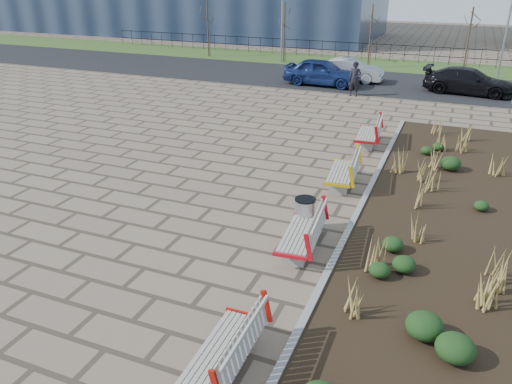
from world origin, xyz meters
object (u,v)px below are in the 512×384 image
at_px(bench_c, 342,170).
at_px(car_black, 469,81).
at_px(pedestrian, 355,79).
at_px(lamp_east, 507,26).
at_px(car_blue, 322,72).
at_px(bench_d, 368,132).
at_px(bench_b, 300,232).
at_px(car_silver, 349,70).
at_px(litter_bin, 305,215).
at_px(lamp_west, 282,18).
at_px(bench_a, 222,347).

height_order(bench_c, car_black, car_black).
bearing_deg(pedestrian, lamp_east, 46.66).
bearing_deg(car_blue, pedestrian, -126.96).
height_order(bench_c, bench_d, same).
height_order(pedestrian, car_black, pedestrian).
relative_size(car_black, lamp_east, 0.77).
distance_m(bench_b, bench_c, 4.24).
height_order(car_silver, lamp_east, lamp_east).
height_order(bench_b, litter_bin, bench_b).
distance_m(bench_b, lamp_west, 25.67).
bearing_deg(bench_d, bench_c, -94.88).
distance_m(bench_b, pedestrian, 16.26).
xyz_separation_m(litter_bin, lamp_west, (-8.81, 22.90, 2.60)).
relative_size(bench_b, litter_bin, 2.40).
bearing_deg(bench_d, car_blue, 110.07).
bearing_deg(bench_a, car_silver, 97.05).
height_order(pedestrian, car_blue, pedestrian).
bearing_deg(bench_b, car_black, 75.02).
distance_m(litter_bin, car_black, 18.22).
bearing_deg(bench_a, car_blue, 100.66).
xyz_separation_m(bench_c, bench_d, (0.00, 4.21, 0.00)).
distance_m(car_black, lamp_east, 5.79).
relative_size(pedestrian, lamp_west, 0.30).
height_order(bench_c, car_blue, car_blue).
xyz_separation_m(car_blue, lamp_east, (9.43, 5.94, 2.28)).
bearing_deg(bench_d, bench_b, -94.88).
xyz_separation_m(bench_d, lamp_west, (-9.00, 15.46, 2.54)).
height_order(litter_bin, lamp_west, lamp_west).
xyz_separation_m(bench_a, bench_d, (0.00, 12.70, 0.00)).
bearing_deg(bench_b, car_silver, 94.41).
height_order(car_blue, car_black, car_blue).
xyz_separation_m(bench_b, lamp_east, (5.00, 23.90, 2.54)).
xyz_separation_m(litter_bin, pedestrian, (-1.97, 15.11, 0.45)).
distance_m(litter_bin, car_blue, 17.48).
bearing_deg(bench_c, litter_bin, -98.94).
bearing_deg(bench_d, pedestrian, 100.87).
bearing_deg(lamp_west, car_blue, -52.43).
distance_m(bench_c, lamp_west, 21.78).
bearing_deg(litter_bin, bench_d, 88.51).
height_order(car_silver, car_black, car_black).
relative_size(car_blue, lamp_east, 0.72).
relative_size(bench_d, pedestrian, 1.18).
distance_m(bench_b, car_silver, 19.93).
xyz_separation_m(bench_b, litter_bin, (-0.19, 1.01, -0.06)).
xyz_separation_m(pedestrian, lamp_west, (-6.84, 7.79, 2.15)).
bearing_deg(bench_a, lamp_west, 107.11).
height_order(bench_b, lamp_west, lamp_west).
bearing_deg(bench_c, bench_d, 84.49).
height_order(litter_bin, car_silver, car_silver).
height_order(bench_c, litter_bin, bench_c).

